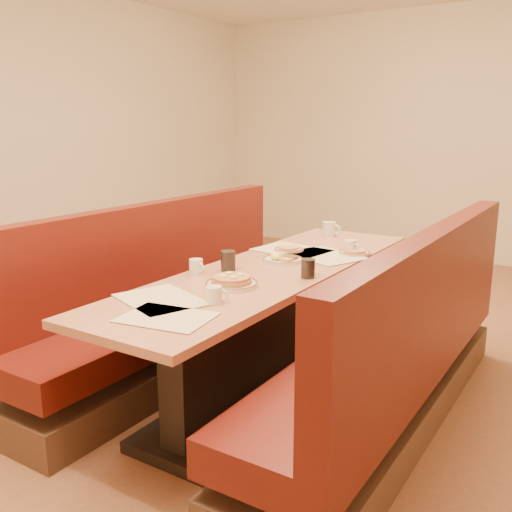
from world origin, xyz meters
The scene contains 19 objects.
ground centered at (0.00, 0.00, 0.00)m, with size 8.00×8.00×0.00m, color #9E6647.
room_envelope centered at (0.00, 0.00, 1.93)m, with size 6.04×8.04×2.82m.
diner_table centered at (0.00, 0.00, 0.37)m, with size 0.70×2.50×0.75m.
booth_left centered at (-0.73, 0.00, 0.36)m, with size 0.55×2.50×1.05m.
booth_right centered at (0.73, 0.00, 0.36)m, with size 0.55×2.50×1.05m.
placemat_near_left centered at (-0.12, -0.78, 0.75)m, with size 0.41×0.31×0.00m, color beige.
placemat_near_right centered at (0.07, -0.96, 0.75)m, with size 0.37×0.28×0.00m, color beige.
placemat_far_left centered at (-0.12, 0.45, 0.75)m, with size 0.44×0.33×0.00m, color beige.
placemat_far_right centered at (0.12, 0.42, 0.75)m, with size 0.45×0.34×0.00m, color beige.
pancake_plate centered at (0.02, -0.42, 0.77)m, with size 0.27×0.27×0.06m.
eggs_plate centered at (-0.03, 0.16, 0.76)m, with size 0.24×0.24×0.05m.
extra_plate_mid centered at (0.26, 0.57, 0.76)m, with size 0.20×0.20×0.04m.
extra_plate_far centered at (-0.13, 0.43, 0.76)m, with size 0.19×0.19×0.04m.
coffee_mug_a centered at (0.12, -0.69, 0.79)m, with size 0.10×0.07×0.08m.
coffee_mug_b centered at (-0.28, -0.32, 0.79)m, with size 0.10×0.07×0.08m.
coffee_mug_c centered at (0.22, 0.58, 0.79)m, with size 0.11×0.08×0.08m.
coffee_mug_d centered at (-0.13, 1.02, 0.80)m, with size 0.14×0.10×0.10m.
soda_tumbler_near centered at (-0.17, -0.18, 0.81)m, with size 0.08×0.08×0.11m.
soda_tumbler_mid centered at (0.27, -0.08, 0.80)m, with size 0.07×0.07×0.10m.
Camera 1 is at (1.58, -2.65, 1.53)m, focal length 40.00 mm.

